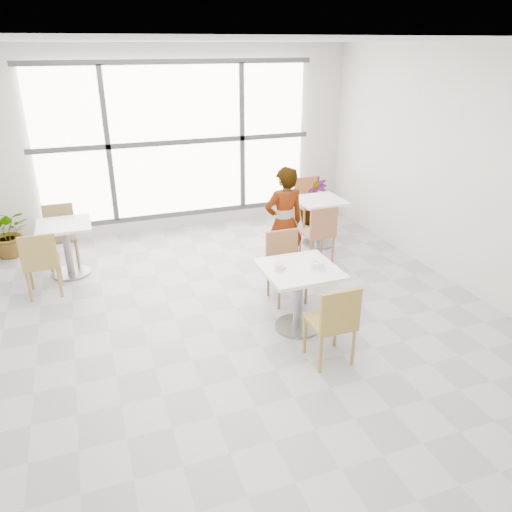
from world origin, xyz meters
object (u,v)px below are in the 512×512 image
object	(u,v)px
oatmeal_bowl	(317,264)
bg_table_right	(319,215)
bg_chair_left_far	(61,231)
plant_left	(8,233)
person	(284,223)
bg_chair_right_near	(320,230)
bg_table_left	(66,242)
main_table	(299,286)
chair_near	(334,320)
chair_far	(285,261)
plant_right	(313,201)
coffee_cup	(279,267)
bg_chair_right_far	(308,200)
bg_chair_left_near	(41,260)

from	to	relation	value
oatmeal_bowl	bg_table_right	xyz separation A→B (m)	(1.19, 2.26, -0.31)
bg_chair_left_far	plant_left	xyz separation A→B (m)	(-0.76, 0.56, -0.13)
bg_table_right	plant_left	xyz separation A→B (m)	(-4.59, 1.18, -0.12)
person	bg_chair_right_near	world-z (taller)	person
bg_table_left	bg_table_right	size ratio (longest dim) A/B	1.00
main_table	chair_near	bearing A→B (deg)	-86.69
chair_far	plant_right	size ratio (longest dim) A/B	1.04
bg_table_left	bg_chair_left_far	bearing A→B (deg)	99.54
coffee_cup	chair_near	bearing A→B (deg)	-70.04
main_table	bg_chair_right_far	xyz separation A→B (m)	(1.53, 2.98, -0.02)
chair_far	bg_table_right	distance (m)	1.90
chair_far	coffee_cup	bearing A→B (deg)	-118.07
plant_right	oatmeal_bowl	bearing A→B (deg)	-115.62
coffee_cup	bg_table_right	bearing A→B (deg)	53.70
main_table	chair_far	world-z (taller)	chair_far
coffee_cup	bg_table_left	size ratio (longest dim) A/B	0.21
bg_table_left	bg_chair_left_near	xyz separation A→B (m)	(-0.30, -0.58, 0.01)
bg_table_right	bg_chair_right_far	distance (m)	0.81
bg_table_right	chair_far	bearing A→B (deg)	-129.74
plant_right	plant_left	bearing A→B (deg)	177.09
bg_chair_left_near	plant_left	distance (m)	1.67
chair_far	oatmeal_bowl	size ratio (longest dim) A/B	4.14
chair_far	plant_right	xyz separation A→B (m)	(1.56, 2.39, -0.08)
plant_left	oatmeal_bowl	bearing A→B (deg)	-45.36
chair_far	person	distance (m)	0.70
chair_far	bg_chair_right_near	xyz separation A→B (m)	(0.90, 0.82, 0.00)
bg_chair_left_near	coffee_cup	bearing A→B (deg)	144.41
oatmeal_bowl	person	bearing A→B (deg)	81.43
main_table	person	world-z (taller)	person
bg_chair_right_far	bg_chair_left_near	bearing A→B (deg)	-164.36
bg_table_right	bg_chair_right_near	size ratio (longest dim) A/B	0.86
bg_table_left	bg_chair_right_far	bearing A→B (deg)	8.78
coffee_cup	plant_left	bearing A→B (deg)	131.84
bg_chair_right_near	bg_table_left	bearing A→B (deg)	-13.39
bg_table_right	chair_near	bearing A→B (deg)	-114.24
bg_chair_left_far	plant_left	distance (m)	0.95
bg_table_right	person	bearing A→B (deg)	-138.58
plant_right	chair_far	bearing A→B (deg)	-123.06
bg_chair_right_far	plant_left	size ratio (longest dim) A/B	1.18
bg_chair_left_near	main_table	bearing A→B (deg)	146.46
chair_near	plant_left	xyz separation A→B (m)	(-3.27, 4.11, -0.13)
plant_left	bg_table_right	bearing A→B (deg)	-14.44
bg_chair_left_far	bg_chair_right_far	xyz separation A→B (m)	(4.01, 0.17, 0.00)
oatmeal_bowl	bg_chair_right_near	xyz separation A→B (m)	(0.87, 1.62, -0.29)
chair_far	bg_chair_right_near	size ratio (longest dim) A/B	1.00
coffee_cup	bg_table_left	bearing A→B (deg)	132.75
bg_table_right	plant_left	world-z (taller)	bg_table_right
bg_table_right	plant_left	size ratio (longest dim) A/B	1.02
oatmeal_bowl	plant_left	xyz separation A→B (m)	(-3.40, 3.44, -0.42)
main_table	bg_chair_right_near	xyz separation A→B (m)	(1.04, 1.55, -0.02)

